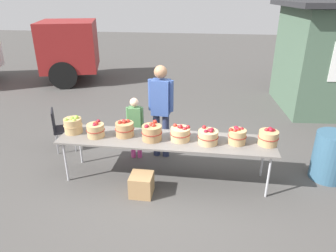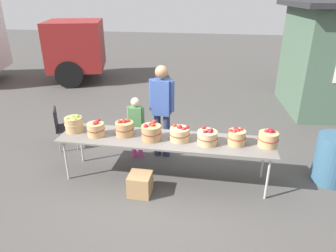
# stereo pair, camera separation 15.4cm
# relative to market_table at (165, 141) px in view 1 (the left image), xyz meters

# --- Properties ---
(ground_plane) EXTENTS (40.00, 40.00, 0.00)m
(ground_plane) POSITION_rel_market_table_xyz_m (0.00, 0.00, -0.72)
(ground_plane) COLOR #474442
(market_table) EXTENTS (3.50, 0.76, 0.75)m
(market_table) POSITION_rel_market_table_xyz_m (0.00, 0.00, 0.00)
(market_table) COLOR slate
(market_table) RESTS_ON ground
(apple_basket_green_0) EXTENTS (0.32, 0.32, 0.31)m
(apple_basket_green_0) POSITION_rel_market_table_xyz_m (-1.58, 0.04, 0.17)
(apple_basket_green_0) COLOR tan
(apple_basket_green_0) RESTS_ON market_table
(apple_basket_red_0) EXTENTS (0.30, 0.30, 0.27)m
(apple_basket_red_0) POSITION_rel_market_table_xyz_m (-1.15, -0.07, 0.15)
(apple_basket_red_0) COLOR tan
(apple_basket_red_0) RESTS_ON market_table
(apple_basket_red_1) EXTENTS (0.32, 0.32, 0.28)m
(apple_basket_red_1) POSITION_rel_market_table_xyz_m (-0.69, 0.04, 0.16)
(apple_basket_red_1) COLOR #A87F51
(apple_basket_red_1) RESTS_ON market_table
(apple_basket_red_2) EXTENTS (0.34, 0.34, 0.30)m
(apple_basket_red_2) POSITION_rel_market_table_xyz_m (-0.21, -0.05, 0.16)
(apple_basket_red_2) COLOR #A87F51
(apple_basket_red_2) RESTS_ON market_table
(apple_basket_red_3) EXTENTS (0.33, 0.33, 0.27)m
(apple_basket_red_3) POSITION_rel_market_table_xyz_m (0.24, 0.01, 0.15)
(apple_basket_red_3) COLOR tan
(apple_basket_red_3) RESTS_ON market_table
(apple_basket_red_4) EXTENTS (0.33, 0.33, 0.26)m
(apple_basket_red_4) POSITION_rel_market_table_xyz_m (0.68, -0.06, 0.15)
(apple_basket_red_4) COLOR tan
(apple_basket_red_4) RESTS_ON market_table
(apple_basket_red_5) EXTENTS (0.29, 0.29, 0.28)m
(apple_basket_red_5) POSITION_rel_market_table_xyz_m (1.14, 0.01, 0.16)
(apple_basket_red_5) COLOR tan
(apple_basket_red_5) RESTS_ON market_table
(apple_basket_red_6) EXTENTS (0.32, 0.32, 0.28)m
(apple_basket_red_6) POSITION_rel_market_table_xyz_m (1.62, 0.03, 0.16)
(apple_basket_red_6) COLOR tan
(apple_basket_red_6) RESTS_ON market_table
(vendor_adult) EXTENTS (0.47, 0.26, 1.78)m
(vendor_adult) POSITION_rel_market_table_xyz_m (-0.20, 0.79, 0.33)
(vendor_adult) COLOR #262D4C
(vendor_adult) RESTS_ON ground
(child_customer) EXTENTS (0.32, 0.19, 1.20)m
(child_customer) POSITION_rel_market_table_xyz_m (-0.66, 0.65, -0.01)
(child_customer) COLOR #CC3F8C
(child_customer) RESTS_ON ground
(folding_chair) EXTENTS (0.53, 0.53, 0.86)m
(folding_chair) POSITION_rel_market_table_xyz_m (-2.22, 0.75, -0.21)
(folding_chair) COLOR black
(folding_chair) RESTS_ON ground
(trash_barrel) EXTENTS (0.58, 0.58, 0.83)m
(trash_barrel) POSITION_rel_market_table_xyz_m (2.75, 0.40, -0.30)
(trash_barrel) COLOR #335972
(trash_barrel) RESTS_ON ground
(produce_crate) EXTENTS (0.35, 0.35, 0.35)m
(produce_crate) POSITION_rel_market_table_xyz_m (-0.31, -0.50, -0.54)
(produce_crate) COLOR #A87F51
(produce_crate) RESTS_ON ground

